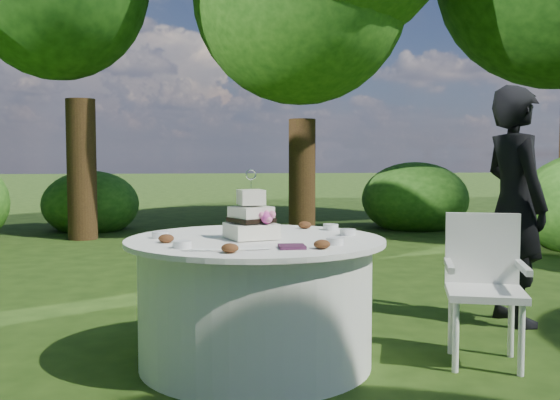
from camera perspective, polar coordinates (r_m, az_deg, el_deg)
The scene contains 9 objects.
ground at distance 4.12m, azimuth -2.14°, elevation -14.03°, with size 80.00×80.00×0.00m, color #1B310D.
napkins at distance 3.53m, azimuth 1.05°, elevation -4.08°, with size 0.14×0.14×0.02m, color #401B37.
feather_plume at distance 3.47m, azimuth -4.74°, elevation -4.29°, with size 0.48×0.07×0.01m, color white.
guest at distance 5.22m, azimuth 19.78°, elevation -0.44°, with size 0.65×0.43×1.78m, color black.
table at distance 4.02m, azimuth -2.15°, elevation -8.75°, with size 1.56×1.56×0.77m.
cake at distance 3.90m, azimuth -2.50°, elevation -1.76°, with size 0.34×0.34×0.41m.
chair at distance 4.24m, azimuth 17.33°, elevation -6.42°, with size 0.57×0.56×0.91m.
votives at distance 3.92m, azimuth -0.53°, elevation -3.11°, with size 1.25×0.84×0.04m.
petal_cups at distance 3.77m, azimuth -1.96°, elevation -3.32°, with size 0.98×1.14×0.05m.
Camera 1 is at (-0.28, -3.91, 1.27)m, focal length 42.00 mm.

